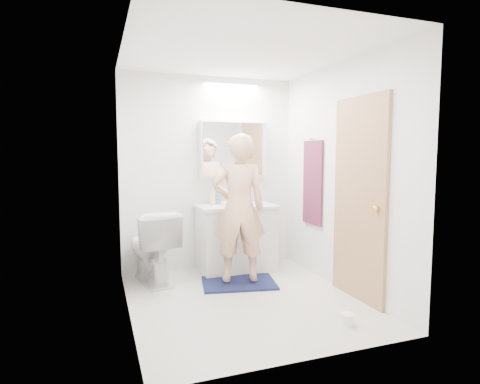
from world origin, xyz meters
name	(u,v)px	position (x,y,z in m)	size (l,w,h in m)	color
floor	(244,299)	(0.00, 0.00, 0.00)	(2.50, 2.50, 0.00)	silver
ceiling	(244,52)	(0.00, 0.00, 2.40)	(2.50, 2.50, 0.00)	white
wall_back	(209,173)	(0.00, 1.25, 1.20)	(2.50, 2.50, 0.00)	white
wall_front	(309,190)	(0.00, -1.25, 1.20)	(2.50, 2.50, 0.00)	white
wall_left	(126,182)	(-1.10, 0.00, 1.20)	(2.50, 2.50, 0.00)	white
wall_right	(341,177)	(1.10, 0.00, 1.20)	(2.50, 2.50, 0.00)	white
vanity_cabinet	(236,239)	(0.25, 0.96, 0.39)	(0.90, 0.55, 0.78)	silver
countertop	(236,206)	(0.25, 0.96, 0.80)	(0.95, 0.58, 0.04)	silver
sink_basin	(235,203)	(0.25, 0.99, 0.84)	(0.36, 0.36, 0.03)	white
faucet	(230,196)	(0.25, 1.19, 0.90)	(0.02, 0.02, 0.16)	silver
medicine_cabinet	(234,149)	(0.30, 1.18, 1.50)	(0.88, 0.14, 0.70)	white
mirror_panel	(236,149)	(0.30, 1.10, 1.50)	(0.84, 0.01, 0.66)	silver
toilet	(152,246)	(-0.79, 0.85, 0.41)	(0.46, 0.81, 0.82)	white
bath_rug	(239,283)	(0.11, 0.45, 0.01)	(0.80, 0.55, 0.02)	#14143E
person	(239,208)	(0.11, 0.45, 0.85)	(0.59, 0.39, 1.61)	#E3AC88
door	(359,199)	(1.08, -0.35, 1.00)	(0.04, 0.80, 2.00)	#A78553
door_knob	(376,208)	(1.04, -0.65, 0.95)	(0.06, 0.06, 0.06)	gold
towel	(313,183)	(1.08, 0.55, 1.10)	(0.02, 0.42, 1.00)	#121E3B
towel_hook	(312,139)	(1.07, 0.55, 1.62)	(0.02, 0.02, 0.07)	silver
soap_bottle_a	(212,195)	(0.00, 1.11, 0.93)	(0.08, 0.08, 0.22)	#D4CA89
soap_bottle_b	(217,198)	(0.07, 1.15, 0.90)	(0.07, 0.07, 0.15)	#5984BE
toothbrush_cup	(245,199)	(0.43, 1.12, 0.87)	(0.10, 0.10, 0.09)	#3B5CB2
toilet_paper_roll	(348,319)	(0.62, -0.86, 0.05)	(0.11, 0.11, 0.10)	white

